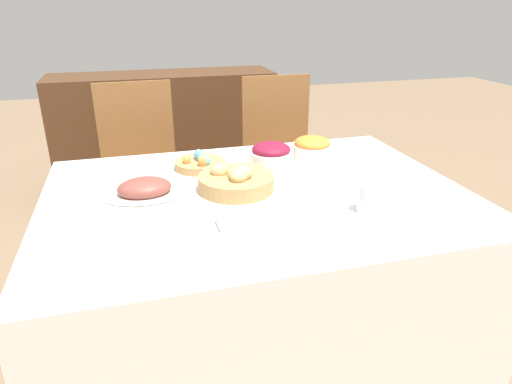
# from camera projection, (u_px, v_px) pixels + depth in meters

# --- Properties ---
(ground_plane) EXTENTS (12.00, 12.00, 0.00)m
(ground_plane) POSITION_uv_depth(u_px,v_px,m) (257.00, 340.00, 2.05)
(ground_plane) COLOR #7F664C
(dining_table) EXTENTS (1.61, 1.17, 0.72)m
(dining_table) POSITION_uv_depth(u_px,v_px,m) (257.00, 271.00, 1.90)
(dining_table) COLOR white
(dining_table) RESTS_ON ground
(chair_far_right) EXTENTS (0.43, 0.43, 0.99)m
(chair_far_right) POSITION_uv_depth(u_px,v_px,m) (280.00, 156.00, 2.77)
(chair_far_right) COLOR brown
(chair_far_right) RESTS_ON ground
(chair_far_left) EXTENTS (0.43, 0.43, 0.99)m
(chair_far_left) POSITION_uv_depth(u_px,v_px,m) (141.00, 169.00, 2.57)
(chair_far_left) COLOR brown
(chair_far_left) RESTS_ON ground
(sideboard) EXTENTS (1.60, 0.44, 0.92)m
(sideboard) POSITION_uv_depth(u_px,v_px,m) (166.00, 135.00, 3.44)
(sideboard) COLOR #4C2D19
(sideboard) RESTS_ON ground
(bread_basket) EXTENTS (0.30, 0.30, 0.11)m
(bread_basket) POSITION_uv_depth(u_px,v_px,m) (236.00, 181.00, 1.77)
(bread_basket) COLOR #AD8451
(bread_basket) RESTS_ON dining_table
(egg_basket) EXTENTS (0.22, 0.22, 0.08)m
(egg_basket) POSITION_uv_depth(u_px,v_px,m) (200.00, 163.00, 2.00)
(egg_basket) COLOR #AD8451
(egg_basket) RESTS_ON dining_table
(ham_platter) EXTENTS (0.31, 0.22, 0.07)m
(ham_platter) POSITION_uv_depth(u_px,v_px,m) (145.00, 189.00, 1.73)
(ham_platter) COLOR silver
(ham_platter) RESTS_ON dining_table
(beet_salad_bowl) EXTENTS (0.20, 0.20, 0.11)m
(beet_salad_bowl) POSITION_uv_depth(u_px,v_px,m) (271.00, 155.00, 2.02)
(beet_salad_bowl) COLOR silver
(beet_salad_bowl) RESTS_ON dining_table
(carrot_bowl) EXTENTS (0.19, 0.19, 0.11)m
(carrot_bowl) POSITION_uv_depth(u_px,v_px,m) (312.00, 148.00, 2.11)
(carrot_bowl) COLOR silver
(carrot_bowl) RESTS_ON dining_table
(dinner_plate) EXTENTS (0.23, 0.23, 0.01)m
(dinner_plate) POSITION_uv_depth(u_px,v_px,m) (331.00, 239.00, 1.41)
(dinner_plate) COLOR silver
(dinner_plate) RESTS_ON dining_table
(fork) EXTENTS (0.02, 0.19, 0.00)m
(fork) POSITION_uv_depth(u_px,v_px,m) (287.00, 246.00, 1.37)
(fork) COLOR silver
(fork) RESTS_ON dining_table
(knife) EXTENTS (0.02, 0.19, 0.00)m
(knife) POSITION_uv_depth(u_px,v_px,m) (372.00, 234.00, 1.44)
(knife) COLOR silver
(knife) RESTS_ON dining_table
(spoon) EXTENTS (0.02, 0.19, 0.00)m
(spoon) POSITION_uv_depth(u_px,v_px,m) (381.00, 233.00, 1.45)
(spoon) COLOR silver
(spoon) RESTS_ON dining_table
(drinking_cup) EXTENTS (0.07, 0.07, 0.10)m
(drinking_cup) POSITION_uv_depth(u_px,v_px,m) (367.00, 199.00, 1.58)
(drinking_cup) COLOR silver
(drinking_cup) RESTS_ON dining_table
(butter_dish) EXTENTS (0.12, 0.08, 0.03)m
(butter_dish) POSITION_uv_depth(u_px,v_px,m) (236.00, 221.00, 1.50)
(butter_dish) COLOR silver
(butter_dish) RESTS_ON dining_table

